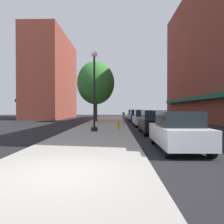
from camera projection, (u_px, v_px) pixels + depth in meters
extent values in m
plane|color=black|center=(142.00, 126.00, 23.61)|extent=(90.00, 90.00, 0.00)
cube|color=gray|center=(104.00, 124.00, 24.70)|extent=(4.80, 50.00, 0.12)
cube|color=#144C38|center=(201.00, 98.00, 27.40)|extent=(0.90, 34.00, 0.50)
cube|color=brown|center=(52.00, 78.00, 42.85)|extent=(6.00, 18.00, 15.38)
cube|color=#144C38|center=(35.00, 102.00, 42.98)|extent=(0.90, 15.30, 0.50)
cylinder|color=black|center=(94.00, 129.00, 16.48)|extent=(0.48, 0.48, 0.30)
cylinder|color=black|center=(94.00, 92.00, 16.45)|extent=(0.14, 0.14, 5.20)
sphere|color=silver|center=(94.00, 54.00, 16.41)|extent=(0.44, 0.44, 0.44)
cylinder|color=gold|center=(118.00, 125.00, 18.32)|extent=(0.26, 0.26, 0.62)
sphere|color=gold|center=(118.00, 121.00, 18.32)|extent=(0.24, 0.24, 0.24)
cylinder|color=gold|center=(119.00, 124.00, 18.32)|extent=(0.12, 0.10, 0.10)
cylinder|color=slate|center=(123.00, 119.00, 24.30)|extent=(0.06, 0.06, 1.05)
cube|color=#33383D|center=(123.00, 113.00, 24.29)|extent=(0.14, 0.09, 0.26)
cylinder|color=slate|center=(124.00, 121.00, 20.71)|extent=(0.06, 0.06, 1.05)
cube|color=#33383D|center=(124.00, 114.00, 20.71)|extent=(0.14, 0.09, 0.26)
cylinder|color=#422D1E|center=(96.00, 109.00, 30.57)|extent=(0.40, 0.40, 3.29)
ellipsoid|color=#2D6B28|center=(96.00, 83.00, 30.53)|extent=(5.08, 5.08, 5.85)
cylinder|color=black|center=(153.00, 137.00, 11.23)|extent=(0.22, 0.64, 0.64)
cylinder|color=black|center=(185.00, 138.00, 11.19)|extent=(0.22, 0.64, 0.64)
cylinder|color=black|center=(168.00, 149.00, 8.03)|extent=(0.22, 0.64, 0.64)
cylinder|color=black|center=(211.00, 149.00, 8.00)|extent=(0.22, 0.64, 0.64)
cube|color=silver|center=(178.00, 135.00, 9.61)|extent=(1.80, 4.30, 0.76)
cube|color=black|center=(179.00, 119.00, 9.45)|extent=(1.56, 2.20, 0.64)
cylinder|color=black|center=(140.00, 127.00, 17.48)|extent=(0.22, 0.64, 0.64)
cylinder|color=black|center=(160.00, 127.00, 17.44)|extent=(0.22, 0.64, 0.64)
cylinder|color=black|center=(146.00, 131.00, 14.28)|extent=(0.22, 0.64, 0.64)
cylinder|color=black|center=(170.00, 131.00, 14.24)|extent=(0.22, 0.64, 0.64)
cube|color=black|center=(154.00, 125.00, 15.85)|extent=(1.80, 4.30, 0.76)
cube|color=black|center=(154.00, 115.00, 15.70)|extent=(1.56, 2.20, 0.64)
cylinder|color=black|center=(134.00, 122.00, 24.38)|extent=(0.22, 0.64, 0.64)
cylinder|color=black|center=(148.00, 122.00, 24.34)|extent=(0.22, 0.64, 0.64)
cylinder|color=black|center=(136.00, 124.00, 21.18)|extent=(0.22, 0.64, 0.64)
cylinder|color=black|center=(153.00, 124.00, 21.14)|extent=(0.22, 0.64, 0.64)
cube|color=#B2B2BA|center=(143.00, 120.00, 22.75)|extent=(1.80, 4.30, 0.76)
cube|color=black|center=(143.00, 113.00, 22.60)|extent=(1.56, 2.20, 0.64)
cylinder|color=black|center=(130.00, 119.00, 31.53)|extent=(0.22, 0.64, 0.64)
cylinder|color=black|center=(141.00, 119.00, 31.50)|extent=(0.22, 0.64, 0.64)
cylinder|color=black|center=(131.00, 120.00, 28.33)|extent=(0.22, 0.64, 0.64)
cylinder|color=black|center=(144.00, 120.00, 28.30)|extent=(0.22, 0.64, 0.64)
cube|color=#1E389E|center=(136.00, 117.00, 29.91)|extent=(1.80, 4.30, 0.76)
cube|color=black|center=(137.00, 112.00, 29.75)|extent=(1.56, 2.20, 0.64)
cylinder|color=black|center=(128.00, 118.00, 37.59)|extent=(0.22, 0.64, 0.64)
cylinder|color=black|center=(137.00, 118.00, 37.55)|extent=(0.22, 0.64, 0.64)
cylinder|color=black|center=(129.00, 118.00, 34.39)|extent=(0.22, 0.64, 0.64)
cylinder|color=black|center=(139.00, 118.00, 34.35)|extent=(0.22, 0.64, 0.64)
cube|color=gold|center=(133.00, 116.00, 35.97)|extent=(1.80, 4.30, 0.76)
cube|color=black|center=(133.00, 112.00, 35.81)|extent=(1.56, 2.20, 0.64)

